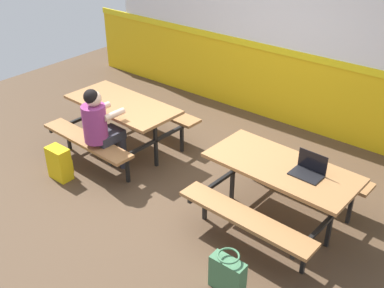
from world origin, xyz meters
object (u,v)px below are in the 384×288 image
at_px(picnic_table_left, 123,114).
at_px(laptop_dark, 308,170).
at_px(picnic_table_right, 280,179).
at_px(tote_bag_bright, 227,274).
at_px(backpack_dark, 60,163).
at_px(student_nearer, 100,125).

bearing_deg(picnic_table_left, laptop_dark, 0.03).
bearing_deg(picnic_table_left, picnic_table_right, -0.57).
bearing_deg(tote_bag_bright, laptop_dark, 83.51).
distance_m(picnic_table_right, laptop_dark, 0.36).
distance_m(backpack_dark, tote_bag_bright, 2.75).
bearing_deg(tote_bag_bright, picnic_table_left, 155.40).
xyz_separation_m(picnic_table_left, tote_bag_bright, (2.61, -1.19, -0.38)).
height_order(student_nearer, tote_bag_bright, student_nearer).
distance_m(laptop_dark, tote_bag_bright, 1.34).
distance_m(picnic_table_left, student_nearer, 0.62).
bearing_deg(tote_bag_bright, picnic_table_right, 97.35).
height_order(picnic_table_left, tote_bag_bright, picnic_table_left).
relative_size(picnic_table_left, backpack_dark, 3.72).
bearing_deg(picnic_table_left, backpack_dark, -97.70).
bearing_deg(laptop_dark, picnic_table_left, -179.97).
bearing_deg(tote_bag_bright, student_nearer, 165.34).
distance_m(student_nearer, laptop_dark, 2.60).
relative_size(picnic_table_left, laptop_dark, 4.98).
relative_size(picnic_table_left, tote_bag_bright, 3.81).
xyz_separation_m(picnic_table_left, backpack_dark, (-0.14, -1.01, -0.36)).
relative_size(student_nearer, laptop_dark, 3.67).
relative_size(laptop_dark, tote_bag_bright, 0.76).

